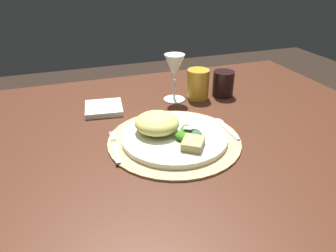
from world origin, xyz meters
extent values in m
cube|color=#442113|center=(0.00, 0.00, 0.71)|extent=(1.32, 1.01, 0.02)
cylinder|color=#411E13|center=(0.58, 0.43, 0.35)|extent=(0.08, 0.08, 0.70)
cylinder|color=tan|center=(-0.02, -0.04, 0.73)|extent=(0.35, 0.35, 0.01)
cylinder|color=silver|center=(-0.02, -0.04, 0.74)|extent=(0.28, 0.28, 0.01)
ellipsoid|color=#DFD269|center=(-0.06, -0.01, 0.77)|extent=(0.16, 0.16, 0.05)
ellipsoid|color=#386516|center=(0.02, -0.05, 0.76)|extent=(0.04, 0.06, 0.02)
ellipsoid|color=#495D25|center=(0.01, -0.04, 0.75)|extent=(0.05, 0.06, 0.01)
ellipsoid|color=#336F16|center=(-0.01, -0.07, 0.75)|extent=(0.07, 0.07, 0.02)
ellipsoid|color=#4A742C|center=(0.02, -0.06, 0.75)|extent=(0.06, 0.05, 0.01)
ellipsoid|color=#345D36|center=(0.02, -0.07, 0.76)|extent=(0.06, 0.07, 0.02)
cube|color=beige|center=(0.02, -0.06, 0.77)|extent=(0.03, 0.03, 0.00)
cube|color=beige|center=(0.01, -0.06, 0.77)|extent=(0.03, 0.03, 0.01)
cube|color=tan|center=(0.00, -0.11, 0.75)|extent=(0.07, 0.08, 0.02)
cube|color=silver|center=(-0.18, -0.06, 0.73)|extent=(0.02, 0.09, 0.00)
cube|color=silver|center=(-0.18, 0.02, 0.73)|extent=(0.01, 0.05, 0.00)
cube|color=silver|center=(-0.17, 0.02, 0.73)|extent=(0.01, 0.05, 0.00)
cube|color=silver|center=(-0.17, 0.02, 0.73)|extent=(0.01, 0.05, 0.00)
cube|color=silver|center=(-0.17, 0.02, 0.73)|extent=(0.01, 0.05, 0.00)
cube|color=silver|center=(0.13, -0.06, 0.73)|extent=(0.01, 0.09, 0.00)
ellipsoid|color=silver|center=(0.13, 0.01, 0.73)|extent=(0.03, 0.04, 0.01)
cube|color=white|center=(-0.17, 0.21, 0.73)|extent=(0.13, 0.13, 0.02)
cylinder|color=silver|center=(0.07, 0.22, 0.73)|extent=(0.07, 0.07, 0.00)
cylinder|color=silver|center=(0.07, 0.22, 0.76)|extent=(0.01, 0.01, 0.07)
cone|color=silver|center=(0.07, 0.22, 0.84)|extent=(0.07, 0.07, 0.08)
cylinder|color=gold|center=(0.15, 0.21, 0.77)|extent=(0.07, 0.07, 0.10)
cylinder|color=black|center=(0.25, 0.20, 0.77)|extent=(0.07, 0.07, 0.09)
camera|label=1|loc=(-0.27, -0.71, 1.15)|focal=33.74mm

